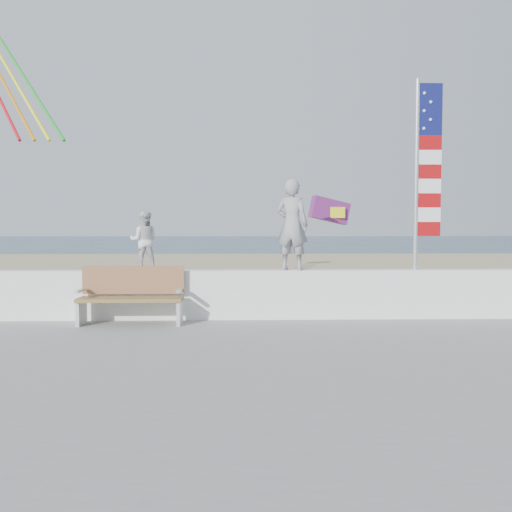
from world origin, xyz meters
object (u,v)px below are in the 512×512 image
object	(u,v)px
child	(144,241)
flag	(423,166)
adult	(292,225)
bench	(132,295)

from	to	relation	value
child	flag	distance (m)	5.32
adult	child	bearing A→B (deg)	24.51
child	bench	xyz separation A→B (m)	(-0.15, -0.45, -0.94)
child	bench	bearing A→B (deg)	67.53
child	flag	world-z (taller)	flag
bench	flag	world-z (taller)	flag
adult	flag	xyz separation A→B (m)	(2.43, -0.00, 1.08)
adult	child	xyz separation A→B (m)	(-2.71, 0.00, -0.29)
adult	flag	world-z (taller)	flag
bench	flag	distance (m)	5.79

